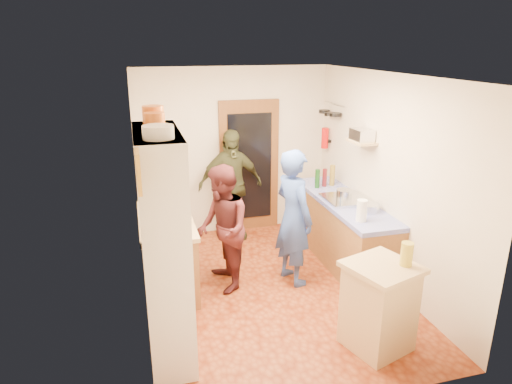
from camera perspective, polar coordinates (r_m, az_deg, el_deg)
name	(u,v)px	position (r m, az deg, el deg)	size (l,w,h in m)	color
floor	(270,289)	(5.84, 1.73, -12.03)	(3.00, 4.00, 0.02)	brown
ceiling	(272,74)	(5.06, 2.02, 14.55)	(3.00, 4.00, 0.02)	silver
wall_back	(233,152)	(7.18, -2.87, 5.07)	(3.00, 0.02, 2.60)	beige
wall_front	(348,269)	(3.58, 11.48, -9.36)	(3.00, 0.02, 2.60)	beige
wall_left	(137,201)	(5.09, -14.62, -1.12)	(0.02, 4.00, 2.60)	beige
wall_right	(386,180)	(5.91, 16.00, 1.47)	(0.02, 4.00, 2.60)	beige
door_frame	(249,167)	(7.26, -0.84, 3.21)	(0.95, 0.06, 2.10)	brown
door_glass	(250,167)	(7.23, -0.78, 3.14)	(0.70, 0.02, 1.70)	black
hutch_body	(164,246)	(4.42, -11.43, -6.67)	(0.40, 1.20, 2.20)	white
hutch_top_shelf	(156,133)	(4.09, -12.38, 7.18)	(0.40, 1.14, 0.04)	white
plate_stack	(158,132)	(3.75, -12.13, 7.33)	(0.25, 0.25, 0.11)	white
orange_pot_a	(155,121)	(4.18, -12.55, 8.69)	(0.18, 0.18, 0.15)	orange
orange_pot_b	(153,115)	(4.40, -12.74, 9.34)	(0.20, 0.20, 0.18)	orange
left_counter_base	(168,253)	(5.84, -10.99, -7.55)	(0.60, 1.40, 0.85)	brown
left_counter_top	(165,220)	(5.67, -11.26, -3.45)	(0.64, 1.44, 0.05)	tan
toaster	(173,226)	(5.16, -10.33, -4.23)	(0.23, 0.16, 0.18)	white
kettle	(162,217)	(5.41, -11.68, -3.11)	(0.18, 0.18, 0.20)	white
orange_bowl	(170,209)	(5.82, -10.66, -2.12)	(0.19, 0.19, 0.08)	orange
chopping_board	(164,203)	(6.14, -11.48, -1.38)	(0.30, 0.22, 0.03)	tan
right_counter_base	(342,232)	(6.47, 10.70, -4.95)	(0.60, 2.20, 0.84)	brown
right_counter_top	(344,202)	(6.31, 10.94, -1.19)	(0.62, 2.22, 0.06)	#0E18AC
hob	(346,199)	(6.26, 11.14, -0.89)	(0.55, 0.58, 0.04)	silver
pot_on_hob	(344,194)	(6.17, 10.94, -0.29)	(0.21, 0.21, 0.13)	silver
bottle_a	(317,179)	(6.71, 7.69, 1.67)	(0.07, 0.07, 0.28)	#143F14
bottle_b	(325,178)	(6.79, 8.57, 1.79)	(0.07, 0.07, 0.26)	#591419
bottle_c	(332,175)	(6.86, 9.51, 2.09)	(0.08, 0.08, 0.31)	olive
paper_towel	(362,211)	(5.55, 13.08, -2.29)	(0.12, 0.12, 0.27)	white
mixing_bowl	(369,207)	(5.92, 13.91, -1.88)	(0.27, 0.27, 0.10)	silver
island_base	(379,309)	(4.81, 15.07, -13.90)	(0.55, 0.55, 0.86)	tan
island_top	(383,267)	(4.58, 15.54, -9.06)	(0.62, 0.62, 0.05)	tan
cutting_board	(375,266)	(4.57, 14.66, -8.90)	(0.35, 0.28, 0.02)	white
oil_jar	(407,254)	(4.58, 18.33, -7.37)	(0.12, 0.12, 0.23)	#AD9E2D
pan_rail	(334,104)	(7.05, 9.78, 10.79)	(0.02, 0.02, 0.65)	silver
pan_hang_a	(335,115)	(6.89, 9.88, 9.52)	(0.18, 0.18, 0.05)	black
pan_hang_b	(330,114)	(7.07, 9.19, 9.61)	(0.16, 0.16, 0.05)	black
pan_hang_c	(324,111)	(7.25, 8.54, 9.93)	(0.17, 0.17, 0.05)	black
wall_shelf	(361,142)	(6.12, 13.05, 6.15)	(0.26, 0.42, 0.03)	tan
radio	(362,135)	(6.11, 13.11, 6.97)	(0.22, 0.30, 0.15)	silver
ext_bracket	(328,141)	(7.31, 9.03, 6.32)	(0.06, 0.10, 0.04)	black
fire_extinguisher	(325,138)	(7.28, 8.62, 6.68)	(0.11, 0.11, 0.32)	red
picture_frame	(138,172)	(3.39, -14.48, 2.47)	(0.03, 0.25, 0.30)	gold
person_hob	(297,218)	(5.68, 5.14, -3.21)	(0.63, 0.41, 1.73)	#324D9F
person_left	(224,228)	(5.58, -4.03, -4.46)	(0.76, 0.59, 1.57)	#44191B
person_back	(231,185)	(6.95, -3.10, 0.85)	(1.01, 0.42, 1.72)	#373A21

